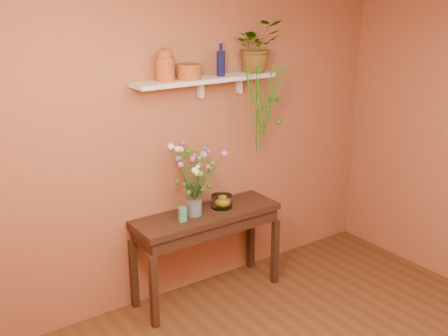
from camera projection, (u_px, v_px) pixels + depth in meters
name	position (u px, v px, depth m)	size (l,w,h in m)	color
room	(377.00, 220.00, 3.12)	(4.04, 4.04, 2.70)	brown
sideboard	(207.00, 224.00, 4.70)	(1.31, 0.42, 0.80)	#371F15
wall_shelf	(208.00, 80.00, 4.45)	(1.30, 0.24, 0.19)	white
terracotta_jug	(165.00, 66.00, 4.20)	(0.16, 0.16, 0.25)	#AA5F31
terracotta_pot	(189.00, 72.00, 4.32)	(0.20, 0.20, 0.12)	#AA5F31
blue_bottle	(221.00, 63.00, 4.45)	(0.09, 0.09, 0.27)	#0E1142
spider_plant	(257.00, 46.00, 4.67)	(0.40, 0.35, 0.44)	#296314
plant_fronds	(267.00, 104.00, 4.70)	(0.46, 0.26, 0.79)	#296314
glass_vase	(194.00, 203.00, 4.56)	(0.13, 0.13, 0.27)	white
bouquet	(193.00, 165.00, 4.44)	(0.42, 0.47, 0.48)	#386B28
glass_bowl	(222.00, 202.00, 4.75)	(0.19, 0.19, 0.11)	white
lemon	(222.00, 202.00, 4.77)	(0.08, 0.08, 0.08)	yellow
carton	(182.00, 214.00, 4.45)	(0.06, 0.05, 0.12)	teal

